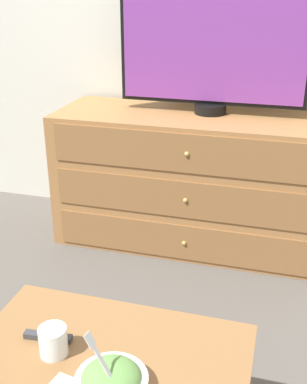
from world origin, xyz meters
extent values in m
plane|color=#56514C|center=(0.00, 0.00, 0.00)|extent=(12.00, 12.00, 0.00)
cube|color=#9E6B3D|center=(0.11, -0.30, 0.37)|extent=(1.52, 0.54, 0.74)
cube|color=brown|center=(0.11, -0.57, 0.12)|extent=(1.40, 0.01, 0.20)
sphere|color=tan|center=(0.11, -0.58, 0.12)|extent=(0.02, 0.02, 0.02)
cube|color=brown|center=(0.11, -0.57, 0.37)|extent=(1.40, 0.01, 0.20)
sphere|color=tan|center=(0.11, -0.58, 0.37)|extent=(0.02, 0.02, 0.02)
cube|color=brown|center=(0.11, -0.57, 0.62)|extent=(1.40, 0.01, 0.20)
sphere|color=tan|center=(0.11, -0.58, 0.62)|extent=(0.02, 0.02, 0.02)
cylinder|color=black|center=(0.16, -0.25, 0.77)|extent=(0.17, 0.17, 0.05)
cube|color=black|center=(0.16, -0.24, 1.11)|extent=(0.97, 0.04, 0.64)
cube|color=#7A3893|center=(0.16, -0.26, 1.11)|extent=(0.93, 0.01, 0.60)
cube|color=olive|center=(0.15, -1.83, 0.42)|extent=(0.79, 0.62, 0.02)
cylinder|color=brown|center=(-0.21, -1.56, 0.20)|extent=(0.04, 0.04, 0.41)
cylinder|color=silver|center=(0.20, -1.88, 0.45)|extent=(0.19, 0.19, 0.04)
ellipsoid|color=#66994C|center=(0.20, -1.88, 0.46)|extent=(0.15, 0.15, 0.08)
cube|color=silver|center=(0.20, -1.90, 0.52)|extent=(0.08, 0.03, 0.14)
cube|color=silver|center=(0.16, -1.90, 0.59)|extent=(0.02, 0.03, 0.03)
cylinder|color=beige|center=(0.00, -1.80, 0.45)|extent=(0.07, 0.07, 0.05)
cylinder|color=white|center=(0.00, -1.80, 0.47)|extent=(0.08, 0.08, 0.09)
cube|color=#38383D|center=(-0.04, -1.75, 0.43)|extent=(0.14, 0.04, 0.02)
camera|label=1|loc=(0.55, -2.74, 1.38)|focal=45.00mm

